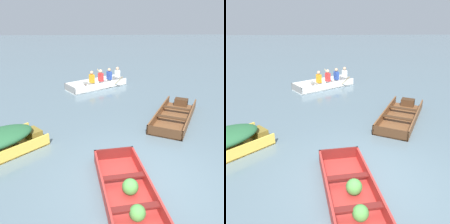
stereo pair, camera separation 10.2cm
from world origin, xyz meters
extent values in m
plane|color=slate|center=(0.00, 0.00, 0.00)|extent=(80.00, 80.00, 0.00)
cube|color=#AD2D28|center=(-0.37, -0.62, 0.02)|extent=(1.54, 3.43, 0.04)
cube|color=#AD2D28|center=(0.14, -0.55, 0.17)|extent=(0.53, 3.28, 0.34)
cube|color=#AD2D28|center=(-0.88, -0.70, 0.17)|extent=(0.53, 3.28, 0.34)
cube|color=maroon|center=(-0.61, 0.99, 0.17)|extent=(1.07, 0.20, 0.34)
cube|color=maroon|center=(-0.30, -1.11, 0.26)|extent=(0.99, 0.30, 0.04)
cube|color=maroon|center=(-0.44, -0.13, 0.26)|extent=(0.99, 0.30, 0.04)
sphere|color=#4C9342|center=(-0.26, -1.19, 0.20)|extent=(0.32, 0.32, 0.32)
sphere|color=#4C9342|center=(-0.32, -0.45, 0.22)|extent=(0.36, 0.36, 0.36)
cube|color=brown|center=(1.81, 3.67, 0.02)|extent=(2.54, 3.52, 0.04)
cube|color=brown|center=(1.30, 3.92, 0.17)|extent=(1.54, 3.02, 0.33)
cube|color=brown|center=(2.31, 3.41, 0.17)|extent=(1.54, 3.02, 0.33)
cube|color=#3F2716|center=(1.07, 2.19, 0.17)|extent=(1.08, 0.57, 0.33)
cube|color=#3F2716|center=(2.47, 5.00, 0.18)|extent=(0.63, 0.56, 0.30)
cube|color=#3F2716|center=(2.03, 4.12, 0.25)|extent=(1.04, 0.62, 0.04)
cube|color=#3F2716|center=(1.58, 3.22, 0.25)|extent=(1.04, 0.62, 0.04)
cube|color=#E5BC47|center=(-3.49, 1.00, 0.18)|extent=(1.95, 1.91, 0.36)
cube|color=olive|center=(-3.07, 2.23, 0.20)|extent=(0.64, 0.64, 0.32)
cube|color=olive|center=(-3.61, 1.70, 0.27)|extent=(0.90, 0.91, 0.04)
cube|color=white|center=(-1.17, 8.05, 0.02)|extent=(3.28, 2.72, 0.04)
cube|color=white|center=(-1.47, 8.49, 0.18)|extent=(2.69, 1.85, 0.36)
cube|color=white|center=(-0.88, 7.62, 0.18)|extent=(2.69, 1.85, 0.36)
cube|color=gray|center=(-2.48, 7.16, 0.18)|extent=(0.66, 0.94, 0.36)
cube|color=gray|center=(0.01, 8.85, 0.20)|extent=(0.58, 0.61, 0.33)
cube|color=gray|center=(-0.77, 8.32, 0.27)|extent=(0.69, 0.92, 0.04)
cube|color=gray|center=(-1.57, 7.78, 0.27)|extent=(0.69, 0.92, 0.04)
cube|color=orange|center=(-1.41, 7.89, 0.51)|extent=(0.31, 0.33, 0.44)
sphere|color=tan|center=(-1.41, 7.89, 0.83)|extent=(0.18, 0.18, 0.18)
cube|color=red|center=(-0.94, 8.21, 0.51)|extent=(0.31, 0.33, 0.44)
sphere|color=beige|center=(-0.94, 8.21, 0.83)|extent=(0.18, 0.18, 0.18)
cube|color=#2D4CA5|center=(-0.48, 8.53, 0.51)|extent=(0.31, 0.33, 0.44)
sphere|color=tan|center=(-0.48, 8.53, 0.83)|extent=(0.18, 0.18, 0.18)
cube|color=white|center=(-0.01, 8.84, 0.51)|extent=(0.31, 0.33, 0.44)
sphere|color=tan|center=(-0.01, 8.84, 0.83)|extent=(0.18, 0.18, 0.18)
cylinder|color=tan|center=(-0.95, 9.23, 0.41)|extent=(0.40, 0.56, 0.55)
cylinder|color=tan|center=(0.00, 7.82, 0.41)|extent=(0.40, 0.56, 0.55)
camera|label=1|loc=(-0.91, -4.86, 3.77)|focal=40.00mm
camera|label=2|loc=(-0.81, -4.86, 3.77)|focal=40.00mm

